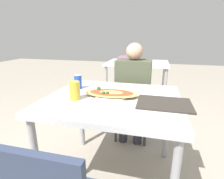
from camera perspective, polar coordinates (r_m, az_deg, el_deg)
The scene contains 9 objects.
ground_plane at distance 1.77m, azimuth 0.27°, elevation -26.35°, with size 14.00×14.00×0.00m, color #9E9384.
dining_table at distance 1.39m, azimuth 0.31°, elevation -5.74°, with size 1.02×0.89×0.76m.
chair_far_seated at distance 2.16m, azimuth 7.14°, elevation -2.45°, with size 0.40×0.40×0.89m.
person_seated at distance 1.99m, azimuth 6.90°, elevation 1.20°, with size 0.38×0.29×1.15m.
pizza_main at distance 1.38m, azimuth -0.28°, elevation -1.35°, with size 0.43×0.27×0.06m.
soda_can at distance 1.60m, azimuth -11.04°, elevation 2.46°, with size 0.07×0.07×0.12m.
drink_glass at distance 1.32m, azimuth -12.10°, elevation -0.36°, with size 0.08×0.08×0.14m.
serving_tray at distance 1.28m, azimuth 16.65°, elevation -4.38°, with size 0.37×0.27×0.01m.
background_table at distance 3.28m, azimuth 7.60°, elevation 7.94°, with size 1.10×0.80×0.88m.
Camera 1 is at (0.31, -1.24, 1.22)m, focal length 28.00 mm.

